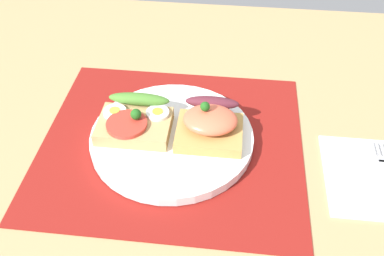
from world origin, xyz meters
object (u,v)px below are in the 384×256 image
Objects in this scene: sandwich_egg_tomato at (134,121)px; fork at (384,172)px; plate at (172,138)px; napkin at (377,177)px; sandwich_salmon at (210,122)px.

fork is at bearing -5.97° from sandwich_egg_tomato.
sandwich_egg_tomato is at bearing 174.03° from fork.
sandwich_egg_tomato is (-5.59, 0.49, 2.25)cm from plate.
napkin is (29.23, -3.71, -0.76)cm from plate.
sandwich_egg_tomato reaches higher than plate.
sandwich_salmon is at bearing 170.12° from fork.
sandwich_egg_tomato is at bearing -177.19° from sandwich_salmon.
napkin is (34.82, -4.20, -3.00)cm from sandwich_egg_tomato.
plate is at bearing -4.96° from sandwich_egg_tomato.
fork is (30.15, -3.25, -0.30)cm from plate.
plate is 30.32cm from fork.
sandwich_egg_tomato is at bearing 173.12° from napkin.
fork is (24.60, -4.29, -3.00)cm from sandwich_salmon.
fork is (35.74, -3.74, -2.54)cm from sandwich_egg_tomato.
plate is 29.47cm from napkin.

